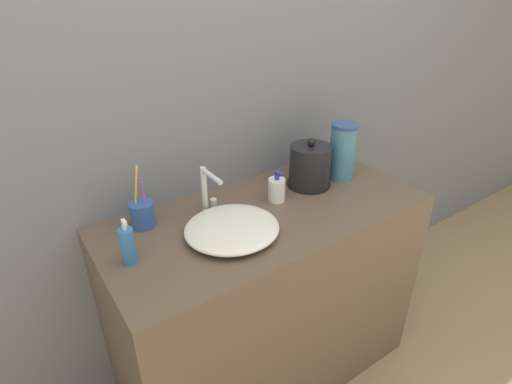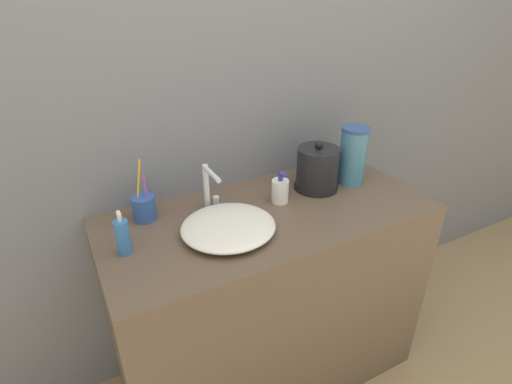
% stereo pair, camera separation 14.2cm
% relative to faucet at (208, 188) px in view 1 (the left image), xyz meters
% --- Properties ---
extents(wall_back, '(6.00, 0.04, 2.60)m').
position_rel_faucet_xyz_m(wall_back, '(0.19, 0.18, 0.34)').
color(wall_back, slate).
rests_on(wall_back, ground_plane).
extents(vanity_counter, '(1.25, 0.57, 0.86)m').
position_rel_faucet_xyz_m(vanity_counter, '(0.19, -0.12, -0.53)').
color(vanity_counter, brown).
rests_on(vanity_counter, ground_plane).
extents(sink_basin, '(0.33, 0.31, 0.05)m').
position_rel_faucet_xyz_m(sink_basin, '(-0.01, -0.17, -0.08)').
color(sink_basin, silver).
rests_on(sink_basin, vanity_counter).
extents(faucet, '(0.06, 0.14, 0.18)m').
position_rel_faucet_xyz_m(faucet, '(0.00, 0.00, 0.00)').
color(faucet, silver).
rests_on(faucet, vanity_counter).
extents(electric_kettle, '(0.18, 0.18, 0.21)m').
position_rel_faucet_xyz_m(electric_kettle, '(0.46, -0.04, -0.02)').
color(electric_kettle, black).
rests_on(electric_kettle, vanity_counter).
extents(toothbrush_cup, '(0.08, 0.08, 0.22)m').
position_rel_faucet_xyz_m(toothbrush_cup, '(-0.23, 0.05, -0.05)').
color(toothbrush_cup, '#2D519E').
rests_on(toothbrush_cup, vanity_counter).
extents(lotion_bottle, '(0.04, 0.04, 0.15)m').
position_rel_faucet_xyz_m(lotion_bottle, '(-0.34, -0.12, -0.04)').
color(lotion_bottle, '#3370B7').
rests_on(lotion_bottle, vanity_counter).
extents(shampoo_bottle, '(0.07, 0.07, 0.13)m').
position_rel_faucet_xyz_m(shampoo_bottle, '(0.26, -0.07, -0.05)').
color(shampoo_bottle, white).
rests_on(shampoo_bottle, vanity_counter).
extents(water_pitcher, '(0.11, 0.11, 0.24)m').
position_rel_faucet_xyz_m(water_pitcher, '(0.62, -0.06, 0.02)').
color(water_pitcher, teal).
rests_on(water_pitcher, vanity_counter).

